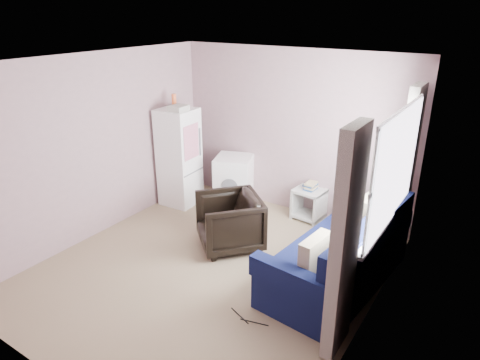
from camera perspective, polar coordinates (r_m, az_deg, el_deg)
The scene contains 8 objects.
room at distance 4.85m, azimuth -4.14°, elevation 0.64°, with size 3.84×4.24×2.54m.
armchair at distance 5.70m, azimuth -1.43°, elevation -5.28°, with size 0.79×0.74×0.81m, color black.
fridge at distance 6.92m, azimuth -8.11°, elevation 3.09°, with size 0.58×0.57×1.79m.
washing_machine at distance 6.96m, azimuth -0.82°, elevation 0.10°, with size 0.73×0.73×0.80m.
side_table at distance 6.59m, azimuth 9.27°, elevation -2.82°, with size 0.47×0.47×0.59m.
sofa at distance 5.13m, azimuth 13.41°, elevation -10.08°, with size 1.16×2.19×0.94m.
window_dressing at distance 4.78m, azimuth 18.36°, elevation -2.73°, with size 0.17×2.62×2.18m.
floor_cables at distance 4.68m, azimuth 0.93°, elevation -18.03°, with size 0.48×0.12×0.01m.
Camera 1 is at (2.78, -3.57, 3.02)m, focal length 32.00 mm.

